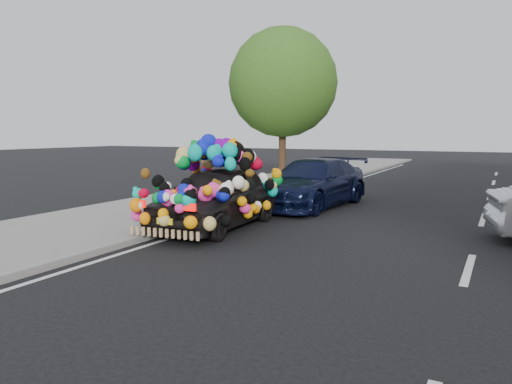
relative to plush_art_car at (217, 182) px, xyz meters
The scene contains 7 objects.
ground 2.39m from the plush_art_car, 34.52° to the right, with size 100.00×100.00×0.00m, color black.
sidewalk 2.97m from the plush_art_car, 154.26° to the right, with size 4.00×60.00×0.12m, color gray.
kerb 1.67m from the plush_art_car, 115.37° to the right, with size 0.15×60.00×0.13m, color gray.
lane_markings 5.60m from the plush_art_car, 12.78° to the right, with size 6.00×50.00×0.01m, color silver, non-canonical shape.
tree_near_sidewalk 9.03m from the plush_art_car, 103.76° to the left, with size 4.20×4.20×6.13m.
plush_art_car is the anchor object (origin of this frame).
navy_sedan 4.05m from the plush_art_car, 78.30° to the left, with size 1.93×4.74×1.38m, color black.
Camera 1 is at (4.05, -8.37, 2.17)m, focal length 35.00 mm.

